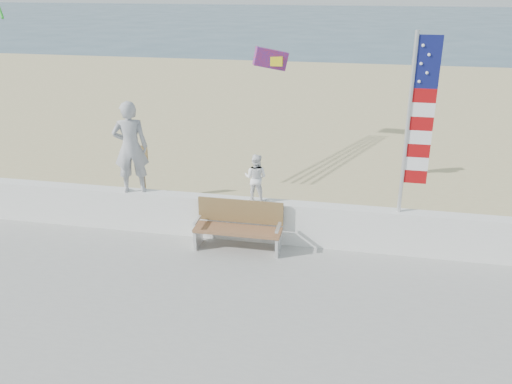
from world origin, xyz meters
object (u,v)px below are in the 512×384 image
flag (415,118)px  child (256,178)px  bench (239,225)px  adult (131,147)px

flag → child: bearing=180.0°
bench → flag: (3.32, 0.45, 2.30)m
bench → flag: bearing=7.8°
adult → flag: size_ratio=0.57×
child → bench: child is taller
adult → bench: (2.45, -0.45, -1.39)m
child → bench: 1.04m
adult → child: 2.76m
child → adult: bearing=8.3°
adult → bench: adult is taller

